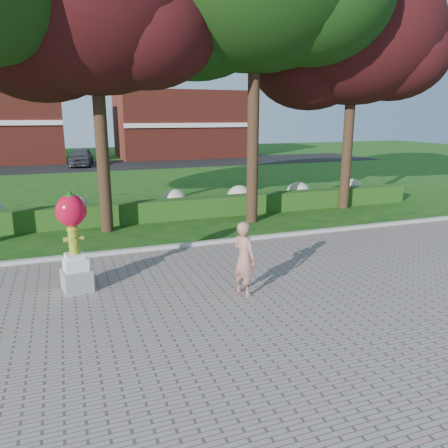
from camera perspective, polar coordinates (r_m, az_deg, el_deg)
ground at (r=11.17m, az=-1.45°, el=-7.42°), size 100.00×100.00×0.00m
walkway at (r=7.87m, az=8.47°, el=-17.24°), size 40.00×14.00×0.04m
curb at (r=13.87m, az=-5.47°, el=-2.85°), size 40.00×0.18×0.15m
lawn_hedge at (r=17.57m, az=-8.87°, el=1.74°), size 24.00×0.70×0.80m
hydrangea_row at (r=18.61m, az=-7.79°, el=2.94°), size 20.10×1.10×0.99m
street at (r=38.21m, az=-15.29°, el=7.40°), size 50.00×8.00×0.02m
building_right at (r=45.30m, az=-5.94°, el=12.82°), size 12.00×8.00×6.40m
tree_mid_left at (r=16.30m, az=-17.15°, el=24.82°), size 8.25×7.04×10.69m
tree_far_right at (r=20.40m, az=16.29°, el=21.61°), size 7.88×6.72×10.21m
hydrant_sculpture at (r=10.67m, az=-19.07°, el=-1.91°), size 0.75×0.75×2.37m
woman at (r=10.00m, az=2.64°, el=-4.50°), size 0.63×0.75×1.74m
parked_car at (r=38.31m, az=-18.17°, el=8.35°), size 2.32×4.55×1.48m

